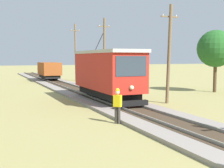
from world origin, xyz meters
TOP-DOWN VIEW (x-y plane):
  - red_tram at (0.00, 16.43)m, footprint 2.60×8.54m
  - freight_car at (0.00, 37.85)m, footprint 2.40×5.20m
  - utility_pole_near_tram at (3.80, 14.08)m, footprint 1.40×0.58m
  - utility_pole_mid at (3.80, 26.65)m, footprint 1.40×0.42m
  - utility_pole_far at (3.80, 37.83)m, footprint 1.40×0.57m
  - track_worker at (-2.26, 9.43)m, footprint 0.43×0.45m
  - second_worker at (2.22, 15.39)m, footprint 0.29×0.41m
  - tree_left_far at (11.93, 18.46)m, footprint 3.52×3.52m

SIDE VIEW (x-z plane):
  - track_worker at x=-2.26m, z-range 0.09..1.88m
  - second_worker at x=2.22m, z-range 0.09..1.88m
  - freight_car at x=0.00m, z-range 0.40..2.71m
  - red_tram at x=0.00m, z-range -0.20..4.59m
  - utility_pole_near_tram at x=3.80m, z-range 0.10..7.09m
  - utility_pole_mid at x=3.80m, z-range 0.10..7.66m
  - tree_left_far at x=11.93m, z-range 1.18..7.08m
  - utility_pole_far at x=3.80m, z-range 0.10..8.21m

